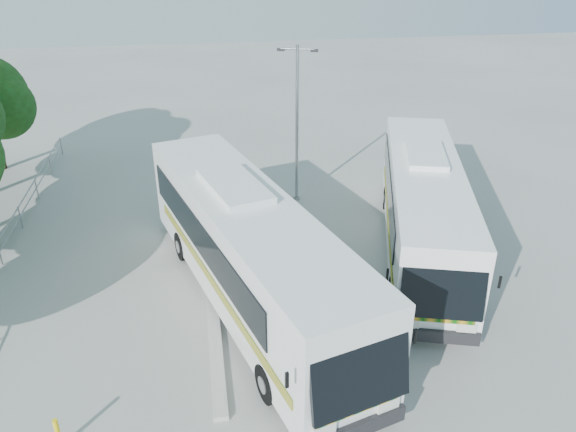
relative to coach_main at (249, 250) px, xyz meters
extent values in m
plane|color=#A8A8A3|center=(0.99, 0.95, -2.07)|extent=(100.00, 100.00, 0.00)
cube|color=#B2B2AD|center=(-1.31, 2.95, -1.99)|extent=(0.40, 16.00, 0.15)
cylinder|color=gray|center=(-9.01, 4.95, -1.12)|extent=(0.06, 22.00, 0.06)
cylinder|color=gray|center=(-9.01, 4.95, -1.52)|extent=(0.06, 22.00, 0.06)
cylinder|color=gray|center=(-9.01, 14.95, -1.57)|extent=(0.06, 0.06, 1.00)
sphere|color=#1A350E|center=(-10.95, 13.75, 1.40)|extent=(3.28, 3.28, 3.28)
cube|color=white|center=(-0.01, 0.03, 0.01)|extent=(6.37, 13.55, 3.38)
cube|color=black|center=(1.85, -6.39, 0.43)|extent=(2.59, 1.20, 2.15)
cube|color=black|center=(-1.55, 0.28, 0.43)|extent=(3.02, 10.23, 1.22)
cube|color=black|center=(1.16, 1.06, 0.43)|extent=(3.02, 10.23, 1.22)
cube|color=#0C5422|center=(-1.27, -0.68, -0.62)|extent=(3.24, 11.08, 0.31)
cylinder|color=black|center=(-0.01, -4.47, -1.51)|extent=(0.63, 1.16, 1.11)
cylinder|color=black|center=(2.40, -3.77, -1.51)|extent=(0.63, 1.16, 1.11)
cylinder|color=black|center=(-2.26, 3.30, -1.51)|extent=(0.63, 1.16, 1.11)
cylinder|color=black|center=(0.14, 4.00, -1.51)|extent=(0.63, 1.16, 1.11)
cube|color=white|center=(6.95, 2.57, -0.14)|extent=(6.01, 12.51, 3.12)
cube|color=black|center=(5.16, -3.34, 0.24)|extent=(2.39, 1.13, 1.99)
cube|color=black|center=(5.89, 3.54, 0.24)|extent=(2.90, 9.43, 1.13)
cube|color=black|center=(8.38, 2.78, 0.24)|extent=(2.90, 9.43, 1.13)
cube|color=#0B530C|center=(5.61, 2.66, -0.73)|extent=(3.11, 10.21, 0.29)
cylinder|color=black|center=(4.69, -0.92, -1.55)|extent=(0.59, 1.07, 1.02)
cylinder|color=black|center=(6.90, -1.59, -1.55)|extent=(0.59, 1.07, 1.02)
cylinder|color=black|center=(6.85, 6.24, -1.55)|extent=(0.59, 1.07, 1.02)
cylinder|color=black|center=(9.07, 5.57, -1.55)|extent=(0.59, 1.07, 1.02)
cylinder|color=#909398|center=(2.99, 7.91, 1.47)|extent=(0.18, 0.18, 7.07)
cylinder|color=#909398|center=(2.99, 7.91, 4.83)|extent=(1.37, 0.51, 0.07)
cube|color=black|center=(2.32, 8.12, 4.78)|extent=(0.34, 0.25, 0.11)
cube|color=black|center=(3.66, 7.69, 4.78)|extent=(0.34, 0.25, 0.11)
camera|label=1|loc=(-1.34, -15.65, 9.14)|focal=35.00mm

